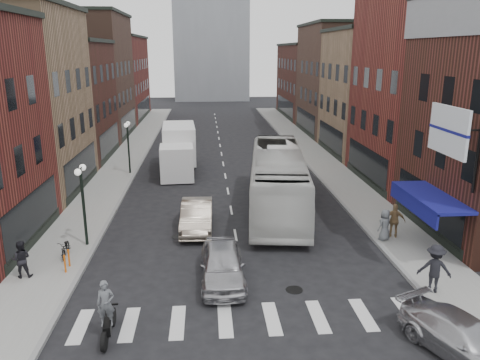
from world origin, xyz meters
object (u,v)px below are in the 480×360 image
Objects in this scene: sedan_left_far at (197,216)px; parked_bicycle at (66,248)px; billboard_sign at (450,132)px; ped_right_b at (395,221)px; ped_left_solo at (21,259)px; transit_bus at (278,180)px; ped_right_c at (385,225)px; ped_right_a at (435,268)px; motorcycle_rider at (107,312)px; sedan_left_near at (222,264)px; streetlamp_far at (128,138)px; curb_car at (464,339)px; streetlamp_near at (82,191)px; bike_rack at (67,261)px; box_truck at (179,150)px.

parked_bicycle is (-6.02, -3.29, -0.22)m from sedan_left_far.
billboard_sign is 2.09× the size of ped_right_b.
transit_bus is at bearing -152.23° from ped_left_solo.
sedan_left_far is 2.94× the size of ped_right_c.
motorcycle_rider is at bearing 29.75° from ped_right_a.
sedan_left_near is (-9.47, -0.54, -5.36)m from billboard_sign.
sedan_left_far is at bearing -19.04° from ped_right_a.
streetlamp_far is 0.92× the size of curb_car.
sedan_left_near is (6.52, -4.04, -2.14)m from streetlamp_near.
transit_bus reaches higher than bike_rack.
parked_bicycle is at bearing 24.18° from ped_right_b.
curb_car is (7.38, -5.59, -0.13)m from sedan_left_near.
ped_left_solo is at bearing 134.99° from curb_car.
streetlamp_far reaches higher than transit_bus.
curb_car is 9.56m from ped_right_b.
motorcycle_rider is 5.47m from sedan_left_near.
motorcycle_rider is 0.45× the size of sedan_left_far.
ped_right_b reaches higher than bike_rack.
motorcycle_rider is 1.33× the size of ped_right_c.
sedan_left_near is 1.02× the size of curb_car.
ped_left_solo is at bearing 127.73° from motorcycle_rider.
streetlamp_near is 1.93× the size of motorcycle_rider.
ped_right_c reaches higher than sedan_left_far.
sedan_left_far is 2.65× the size of ped_right_b.
billboard_sign is at bearing -47.59° from streetlamp_far.
streetlamp_near is 14.00m from streetlamp_far.
sedan_left_near is (6.72, -1.34, 0.23)m from bike_rack.
motorcycle_rider is (2.53, -21.78, -1.91)m from streetlamp_far.
sedan_left_near is at bearing 43.61° from ped_right_b.
sedan_left_far is at bearing 103.17° from curb_car.
parked_bicycle is at bearing -108.73° from box_truck.
box_truck is 1.77× the size of sedan_left_far.
sedan_left_near is at bearing -77.95° from sedan_left_far.
sedan_left_far is at bearing -140.62° from transit_bus.
parked_bicycle is (-10.88, -6.36, -1.28)m from transit_bus.
streetlamp_far is 2.65× the size of parked_bicycle.
transit_bus is (6.45, -9.64, 0.07)m from box_truck.
streetlamp_near is at bearing 57.66° from parked_bicycle.
ped_right_c is at bearing -44.46° from streetlamp_far.
streetlamp_near reaches higher than ped_right_b.
ped_left_solo reaches higher than sedan_left_near.
ped_right_c reaches higher than curb_car.
motorcycle_rider is at bearing -162.37° from billboard_sign.
box_truck is 1.83× the size of sedan_left_near.
curb_car is 2.76× the size of ped_left_solo.
sedan_left_near is 2.82× the size of ped_left_solo.
bike_rack is at bearing -21.62° from ped_right_c.
box_truck is 26.38m from curb_car.
ped_right_b is (12.91, 7.58, 0.04)m from motorcycle_rider.
bike_rack is at bearing -136.23° from transit_bus.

